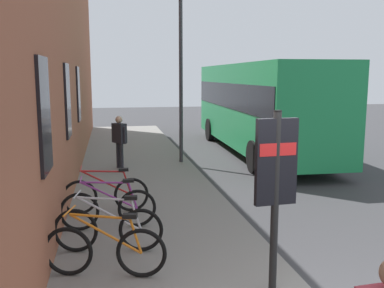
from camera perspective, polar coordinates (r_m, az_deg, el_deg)
name	(u,v)px	position (r m, az deg, el deg)	size (l,w,h in m)	color
ground	(254,191)	(11.17, 8.28, -6.26)	(60.00, 60.00, 0.00)	#38383A
sidewalk_pavement	(141,176)	(12.52, -6.81, -4.26)	(24.00, 3.50, 0.12)	gray
station_facade	(65,46)	(13.23, -16.56, 12.39)	(22.00, 0.65, 7.58)	#9E563D
bicycle_beside_lamp	(105,250)	(6.33, -11.50, -13.69)	(0.60, 1.73, 0.97)	black
bicycle_far_end	(109,229)	(7.14, -11.01, -10.98)	(0.50, 1.75, 0.97)	black
bicycle_leaning_wall	(109,208)	(8.16, -10.98, -8.41)	(0.48, 1.77, 0.97)	black
bicycle_under_window	(106,195)	(9.08, -11.35, -6.62)	(0.48, 1.77, 0.97)	black
transit_info_sign	(276,174)	(5.50, 11.09, -3.90)	(0.13, 0.55, 2.40)	black
city_bus	(259,103)	(16.52, 8.89, 5.45)	(10.57, 2.88, 3.35)	#1E8C4C
pedestrian_crossing_street	(119,136)	(13.25, -9.64, 0.99)	(0.51, 0.46, 1.61)	#26262D
street_lamp	(181,64)	(13.93, -1.50, 10.65)	(0.28, 0.28, 5.42)	#333338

